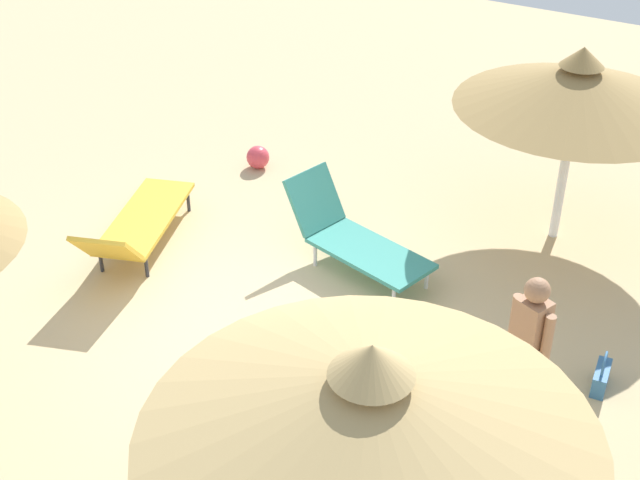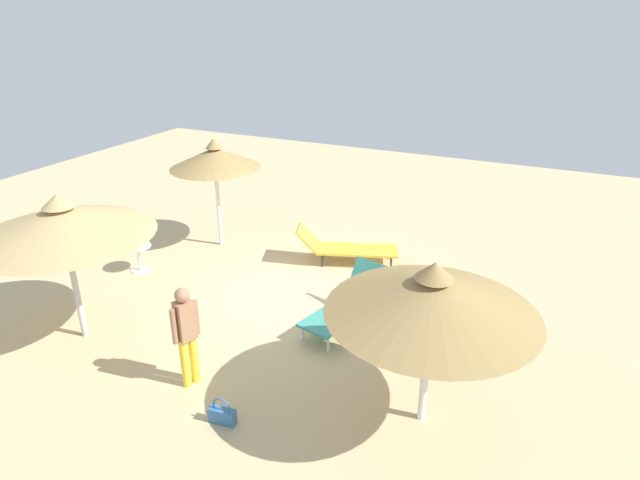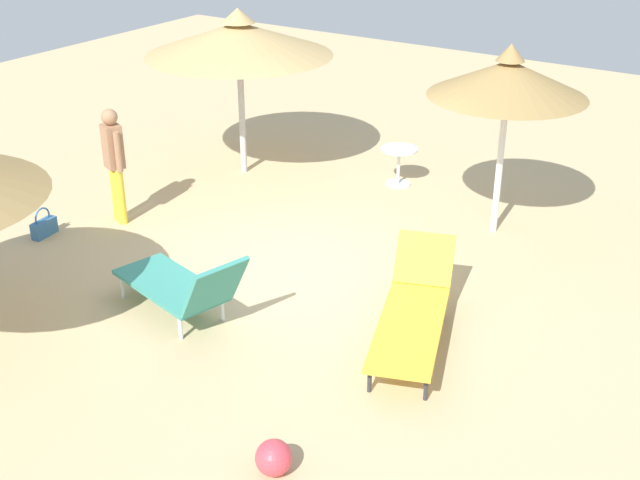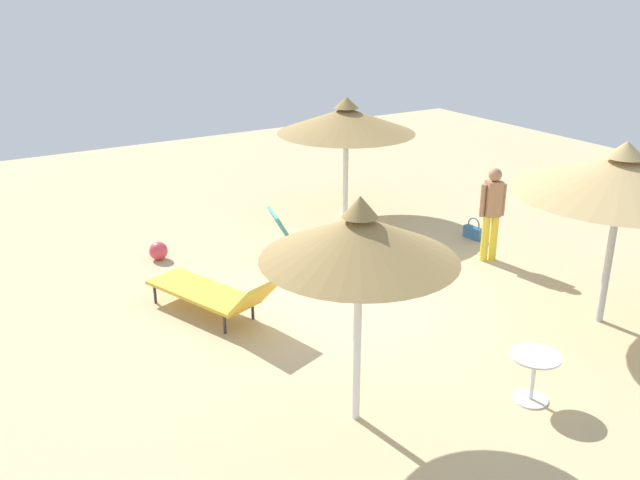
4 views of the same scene
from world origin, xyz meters
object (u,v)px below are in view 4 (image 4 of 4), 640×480
person_standing_center (492,209)px  side_table_round (534,370)px  handbag (473,232)px  lounge_chair_back (215,293)px  parasol_umbrella_edge (622,175)px  parasol_umbrella_near_right (359,238)px  lounge_chair_far_left (318,238)px  beach_ball (158,251)px  parasol_umbrella_near_left (346,120)px

person_standing_center → side_table_round: size_ratio=2.76×
person_standing_center → handbag: person_standing_center is taller
lounge_chair_back → parasol_umbrella_edge: bearing=-122.9°
parasol_umbrella_near_right → lounge_chair_far_left: bearing=-26.0°
parasol_umbrella_edge → beach_ball: bearing=39.9°
parasol_umbrella_near_right → parasol_umbrella_near_left: size_ratio=0.94×
parasol_umbrella_edge → parasol_umbrella_near_left: parasol_umbrella_edge is taller
handbag → person_standing_center: bearing=150.4°
parasol_umbrella_near_right → beach_ball: (5.56, 0.32, -1.97)m
parasol_umbrella_near_left → beach_ball: 4.49m
person_standing_center → side_table_round: bearing=142.2°
parasol_umbrella_near_right → lounge_chair_back: parasol_umbrella_near_right is taller
lounge_chair_back → handbag: 5.39m
lounge_chair_back → beach_ball: 2.51m
parasol_umbrella_near_left → lounge_chair_back: (-2.86, 4.12, -1.57)m
parasol_umbrella_near_right → parasol_umbrella_edge: 4.26m
side_table_round → beach_ball: side_table_round is taller
lounge_chair_far_left → parasol_umbrella_near_right: bearing=154.0°
side_table_round → beach_ball: size_ratio=1.86×
parasol_umbrella_near_left → beach_ball: size_ratio=8.61×
lounge_chair_back → lounge_chair_far_left: bearing=-66.6°
lounge_chair_far_left → side_table_round: lounge_chair_far_left is taller
handbag → side_table_round: side_table_round is taller
parasol_umbrella_near_left → person_standing_center: (-3.36, -0.73, -1.02)m
lounge_chair_far_left → parasol_umbrella_near_left: bearing=-44.0°
parasol_umbrella_near_left → handbag: size_ratio=6.65×
parasol_umbrella_edge → side_table_round: (-0.87, 2.35, -1.74)m
parasol_umbrella_near_left → beach_ball: bearing=95.1°
handbag → beach_ball: handbag is taller
lounge_chair_back → person_standing_center: bearing=-95.8°
parasol_umbrella_near_right → handbag: (3.48, -5.03, -1.99)m
lounge_chair_far_left → handbag: size_ratio=4.62×
parasol_umbrella_edge → side_table_round: bearing=110.4°
person_standing_center → parasol_umbrella_near_left: bearing=12.3°
parasol_umbrella_edge → person_standing_center: (2.48, -0.26, -1.22)m
parasol_umbrella_near_right → side_table_round: (-0.78, -1.91, -1.72)m
lounge_chair_back → parasol_umbrella_near_left: bearing=-55.2°
parasol_umbrella_near_left → side_table_round: (-6.71, 1.87, -1.54)m
parasol_umbrella_edge → person_standing_center: 2.78m
parasol_umbrella_near_left → handbag: parasol_umbrella_near_left is taller
parasol_umbrella_near_right → parasol_umbrella_near_left: (5.93, -3.78, -0.18)m
parasol_umbrella_near_right → person_standing_center: (2.57, -4.52, -1.20)m
lounge_chair_far_left → beach_ball: (1.49, 2.31, -0.26)m
parasol_umbrella_near_right → side_table_round: bearing=-112.3°
parasol_umbrella_near_right → lounge_chair_far_left: 4.84m
parasol_umbrella_near_left → side_table_round: bearing=164.4°
person_standing_center → beach_ball: 5.74m
handbag → beach_ball: size_ratio=1.29×
parasol_umbrella_edge → beach_ball: 7.41m
parasol_umbrella_near_left → lounge_chair_back: parasol_umbrella_near_left is taller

